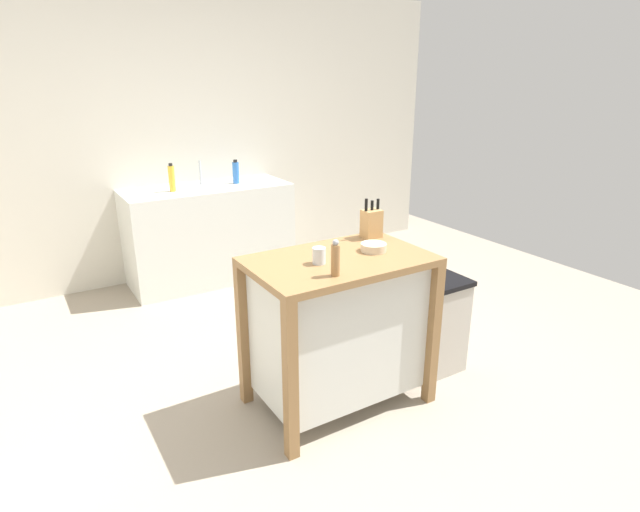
% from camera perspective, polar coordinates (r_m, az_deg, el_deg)
% --- Properties ---
extents(ground_plane, '(6.67, 6.67, 0.00)m').
position_cam_1_polar(ground_plane, '(3.24, -0.25, -15.27)').
color(ground_plane, gray).
rests_on(ground_plane, ground).
extents(wall_back, '(5.67, 0.10, 2.60)m').
position_cam_1_polar(wall_back, '(5.03, -15.77, 12.50)').
color(wall_back, beige).
rests_on(wall_back, ground).
extents(kitchen_island, '(0.99, 0.62, 0.90)m').
position_cam_1_polar(kitchen_island, '(2.96, 2.04, -7.48)').
color(kitchen_island, olive).
rests_on(kitchen_island, ground).
extents(knife_block, '(0.11, 0.09, 0.24)m').
position_cam_1_polar(knife_block, '(3.14, 5.69, 3.64)').
color(knife_block, tan).
rests_on(knife_block, kitchen_island).
extents(bowl_ceramic_small, '(0.15, 0.15, 0.04)m').
position_cam_1_polar(bowl_ceramic_small, '(2.91, 5.93, 1.00)').
color(bowl_ceramic_small, beige).
rests_on(bowl_ceramic_small, kitchen_island).
extents(drinking_cup, '(0.07, 0.07, 0.09)m').
position_cam_1_polar(drinking_cup, '(2.70, -0.11, 0.04)').
color(drinking_cup, silver).
rests_on(drinking_cup, kitchen_island).
extents(pepper_grinder, '(0.04, 0.04, 0.19)m').
position_cam_1_polar(pepper_grinder, '(2.52, 1.71, -0.30)').
color(pepper_grinder, '#9E7042').
rests_on(pepper_grinder, kitchen_island).
extents(trash_bin, '(0.36, 0.28, 0.63)m').
position_cam_1_polar(trash_bin, '(3.44, 12.69, -7.46)').
color(trash_bin, '#B7B2A8').
rests_on(trash_bin, ground).
extents(sink_counter, '(1.48, 0.60, 0.88)m').
position_cam_1_polar(sink_counter, '(4.92, -12.04, 2.43)').
color(sink_counter, silver).
rests_on(sink_counter, ground).
extents(sink_faucet, '(0.02, 0.02, 0.22)m').
position_cam_1_polar(sink_faucet, '(4.92, -13.05, 8.97)').
color(sink_faucet, '#B7BCC1').
rests_on(sink_faucet, sink_counter).
extents(bottle_spray_cleaner, '(0.05, 0.05, 0.24)m').
position_cam_1_polar(bottle_spray_cleaner, '(4.67, -16.02, 8.24)').
color(bottle_spray_cleaner, yellow).
rests_on(bottle_spray_cleaner, sink_counter).
extents(bottle_hand_soap, '(0.06, 0.06, 0.22)m').
position_cam_1_polar(bottle_hand_soap, '(4.90, -9.26, 9.09)').
color(bottle_hand_soap, blue).
rests_on(bottle_hand_soap, sink_counter).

